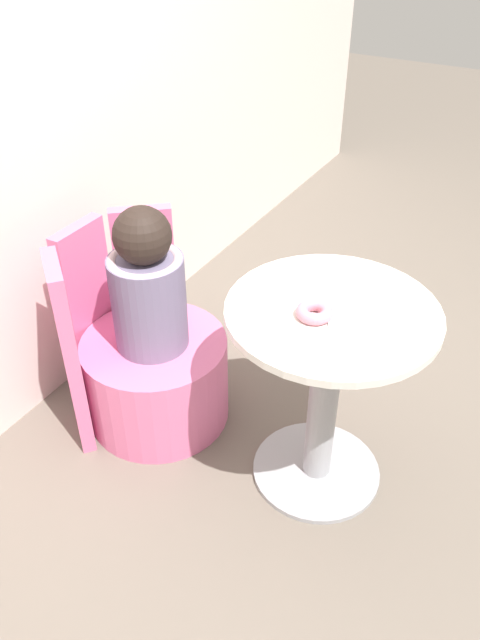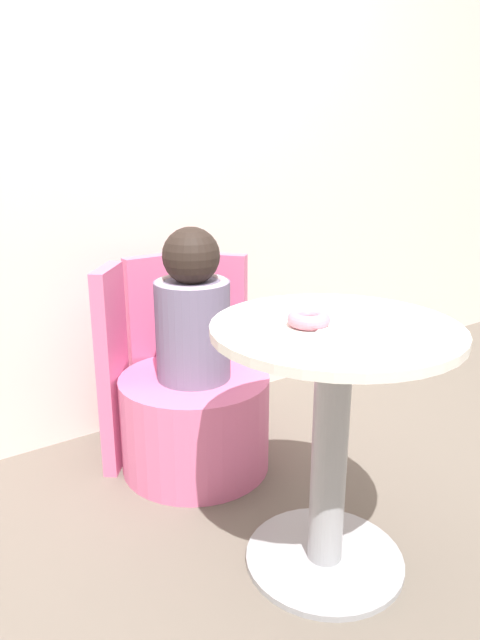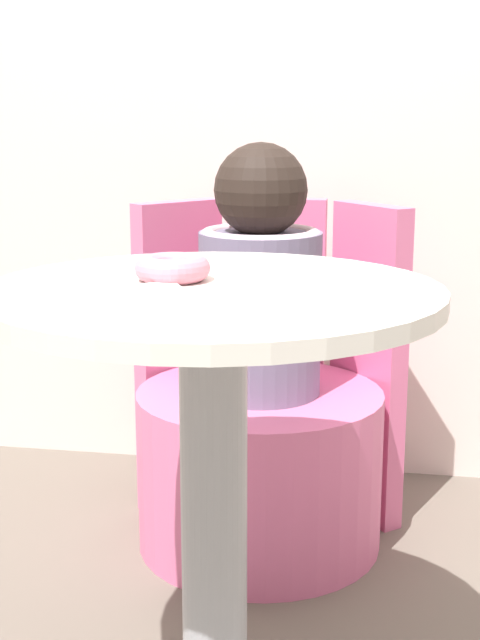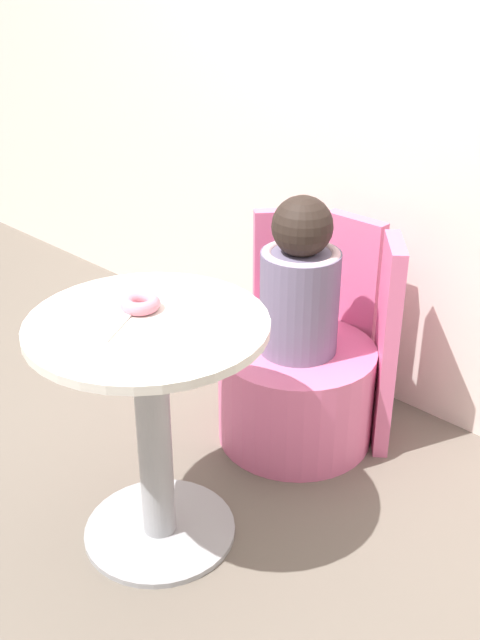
{
  "view_description": "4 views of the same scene",
  "coord_description": "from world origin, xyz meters",
  "views": [
    {
      "loc": [
        -1.35,
        -0.53,
        1.77
      ],
      "look_at": [
        0.06,
        0.28,
        0.58
      ],
      "focal_mm": 35.0,
      "sensor_mm": 36.0,
      "label": 1
    },
    {
      "loc": [
        -0.9,
        -1.01,
        1.15
      ],
      "look_at": [
        0.04,
        0.34,
        0.65
      ],
      "focal_mm": 32.0,
      "sensor_mm": 36.0,
      "label": 2
    },
    {
      "loc": [
        0.33,
        -1.21,
        0.94
      ],
      "look_at": [
        0.06,
        0.34,
        0.58
      ],
      "focal_mm": 50.0,
      "sensor_mm": 36.0,
      "label": 3
    },
    {
      "loc": [
        1.46,
        -1.1,
        1.59
      ],
      "look_at": [
        0.05,
        0.36,
        0.57
      ],
      "focal_mm": 42.0,
      "sensor_mm": 36.0,
      "label": 4
    }
  ],
  "objects": [
    {
      "name": "ground_plane",
      "position": [
        0.0,
        0.0,
        0.0
      ],
      "size": [
        12.0,
        12.0,
        0.0
      ],
      "primitive_type": "plane",
      "color": "#665B51"
    },
    {
      "name": "child_figure",
      "position": [
        0.05,
        0.64,
        0.6
      ],
      "size": [
        0.26,
        0.26,
        0.54
      ],
      "color": "slate",
      "rests_on": "tub_chair"
    },
    {
      "name": "tub_chair",
      "position": [
        0.05,
        0.64,
        0.18
      ],
      "size": [
        0.54,
        0.54,
        0.36
      ],
      "color": "#DB6693",
      "rests_on": "ground_plane"
    },
    {
      "name": "donut",
      "position": [
        0.02,
        0.01,
        0.73
      ],
      "size": [
        0.11,
        0.11,
        0.04
      ],
      "color": "pink",
      "rests_on": "round_table"
    },
    {
      "name": "back_wall",
      "position": [
        0.0,
        1.13,
        1.2
      ],
      "size": [
        6.0,
        0.06,
        2.4
      ],
      "color": "silver",
      "rests_on": "ground_plane"
    },
    {
      "name": "booth_backrest",
      "position": [
        0.05,
        0.87,
        0.38
      ],
      "size": [
        0.64,
        0.24,
        0.75
      ],
      "color": "#DB6693",
      "rests_on": "ground_plane"
    },
    {
      "name": "paper_napkin",
      "position": [
        0.0,
        -0.13,
        0.72
      ],
      "size": [
        0.22,
        0.22,
        0.01
      ],
      "color": "white",
      "rests_on": "round_table"
    },
    {
      "name": "round_table",
      "position": [
        0.09,
        -0.02,
        0.47
      ],
      "size": [
        0.64,
        0.64,
        0.72
      ],
      "color": "#99999E",
      "rests_on": "ground_plane"
    }
  ]
}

